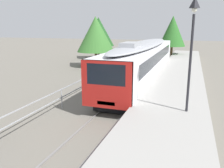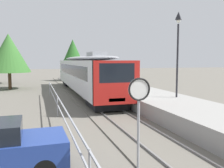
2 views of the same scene
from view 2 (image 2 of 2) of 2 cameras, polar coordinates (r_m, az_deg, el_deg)
ground_plane at (r=15.66m, az=-11.73°, el=-6.54°), size 160.00×160.00×0.00m
track_rails at (r=16.20m, az=-1.05°, el=-5.90°), size 3.20×60.00×0.14m
commuter_train at (r=23.70m, az=-6.43°, el=2.85°), size 2.82×20.25×3.74m
station_platform at (r=17.29m, az=9.38°, el=-3.84°), size 3.90×60.00×0.90m
platform_lamp_mid_platform at (r=16.06m, az=15.13°, el=10.27°), size 0.34×0.34×5.35m
speed_limit_sign at (r=6.43m, az=6.31°, el=-4.54°), size 0.61×0.10×2.81m
carpark_fence at (r=5.85m, az=-5.23°, el=-18.02°), size 0.06×36.06×1.25m
tree_behind_carpark at (r=39.58m, az=-9.13°, el=7.01°), size 3.93×3.93×6.56m
tree_behind_station_far at (r=29.80m, az=-22.95°, el=6.66°), size 4.70×4.70×6.22m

